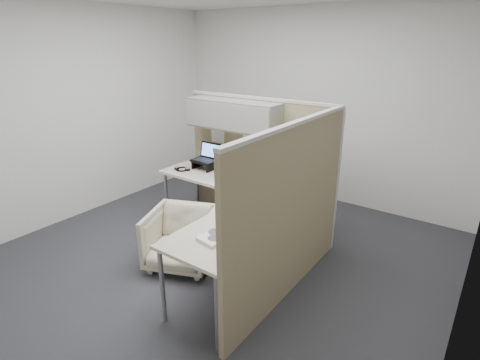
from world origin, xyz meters
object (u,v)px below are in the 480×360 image
Objects in this scene: office_chair at (181,236)px; monitor_left at (267,156)px; desk at (235,198)px; keyboard at (254,188)px.

monitor_left reaches higher than office_chair.
office_chair is (-0.36, -0.46, -0.35)m from desk.
monitor_left is at bearing 88.93° from desk.
desk is 4.29× the size of monitor_left.
desk is at bearing 29.29° from office_chair.
keyboard is at bearing -97.24° from monitor_left.
monitor_left is at bearing 94.97° from keyboard.
monitor_left is (0.37, 1.05, 0.67)m from office_chair.
desk is 2.99× the size of office_chair.
desk reaches higher than office_chair.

